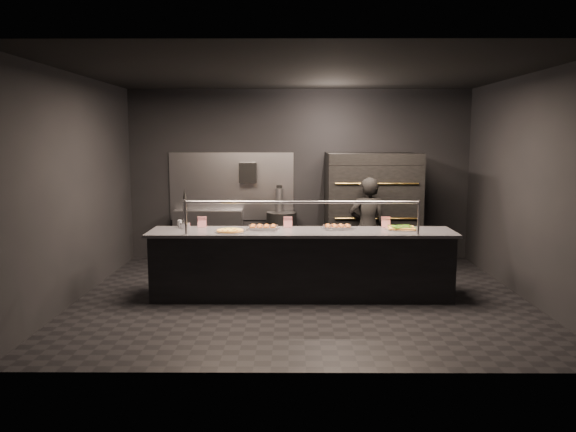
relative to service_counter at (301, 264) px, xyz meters
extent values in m
plane|color=black|center=(0.00, 0.00, -0.46)|extent=(6.00, 6.00, 0.00)
plane|color=black|center=(0.00, 0.00, 2.54)|extent=(6.00, 6.00, 0.00)
cube|color=black|center=(0.00, 2.50, 1.04)|extent=(6.00, 0.04, 3.00)
cube|color=black|center=(0.00, -2.50, 1.04)|extent=(6.00, 0.04, 3.00)
cube|color=black|center=(-3.00, 0.00, 1.04)|extent=(0.04, 5.00, 3.00)
cube|color=black|center=(3.00, 0.00, 1.04)|extent=(0.04, 5.00, 3.00)
cube|color=#99999E|center=(-1.20, 2.48, 0.84)|extent=(2.20, 0.02, 1.20)
cube|color=black|center=(0.00, 0.00, -0.02)|extent=(4.00, 0.70, 0.88)
cube|color=#36363B|center=(0.00, 0.00, 0.44)|extent=(4.10, 0.78, 0.04)
cylinder|color=#99999E|center=(-1.50, -0.30, 0.68)|extent=(0.03, 0.03, 0.45)
cylinder|color=#99999E|center=(1.50, -0.30, 0.68)|extent=(0.03, 0.03, 0.45)
cylinder|color=#99999E|center=(0.00, -0.30, 0.88)|extent=(3.00, 0.04, 0.04)
cube|color=black|center=(1.20, 1.90, -0.16)|extent=(1.50, 1.15, 0.60)
cube|color=black|center=(1.20, 1.90, 0.44)|extent=(1.50, 1.20, 0.55)
cube|color=black|center=(1.20, 1.90, 0.99)|extent=(1.50, 1.20, 0.55)
cube|color=black|center=(1.20, 1.90, 1.36)|extent=(1.50, 1.20, 0.18)
cylinder|color=gold|center=(1.20, 1.28, 0.44)|extent=(1.30, 0.02, 0.02)
cylinder|color=gold|center=(1.20, 1.28, 0.99)|extent=(1.30, 0.02, 0.02)
cube|color=#99999E|center=(-1.60, 2.32, -0.01)|extent=(1.20, 0.35, 0.90)
cube|color=black|center=(-0.90, 2.39, 1.09)|extent=(0.30, 0.20, 0.35)
cylinder|color=#B2B2B7|center=(-0.35, 2.40, 0.59)|extent=(0.14, 0.14, 0.45)
cube|color=black|center=(-0.35, 2.40, 0.84)|extent=(0.10, 0.06, 0.06)
cylinder|color=silver|center=(-1.60, 0.18, 0.50)|extent=(0.14, 0.14, 0.08)
cylinder|color=silver|center=(-1.60, 0.18, 0.68)|extent=(0.05, 0.05, 0.37)
cylinder|color=silver|center=(-1.60, 0.10, 0.84)|extent=(0.02, 0.10, 0.02)
cone|color=black|center=(-1.60, 0.18, 0.94)|extent=(0.05, 0.05, 0.14)
cylinder|color=silver|center=(-0.95, -0.12, 0.46)|extent=(0.41, 0.41, 0.01)
cylinder|color=gold|center=(-0.95, -0.12, 0.47)|extent=(0.36, 0.36, 0.02)
cylinder|color=gold|center=(-0.95, -0.12, 0.49)|extent=(0.31, 0.31, 0.01)
cube|color=silver|center=(-0.53, 0.11, 0.47)|extent=(0.46, 0.37, 0.02)
ellipsoid|color=#9C5821|center=(-0.67, 0.04, 0.50)|extent=(0.08, 0.08, 0.05)
ellipsoid|color=#9C5821|center=(-0.67, 0.18, 0.50)|extent=(0.08, 0.08, 0.05)
ellipsoid|color=#9C5821|center=(-0.57, 0.04, 0.50)|extent=(0.08, 0.08, 0.05)
ellipsoid|color=#9C5821|center=(-0.57, 0.18, 0.50)|extent=(0.08, 0.08, 0.05)
ellipsoid|color=#9C5821|center=(-0.48, 0.04, 0.50)|extent=(0.08, 0.08, 0.05)
ellipsoid|color=#9C5821|center=(-0.48, 0.18, 0.50)|extent=(0.08, 0.08, 0.05)
ellipsoid|color=#9C5821|center=(-0.39, 0.04, 0.50)|extent=(0.08, 0.08, 0.05)
ellipsoid|color=#9C5821|center=(-0.39, 0.18, 0.50)|extent=(0.08, 0.08, 0.05)
cube|color=silver|center=(0.50, 0.15, 0.47)|extent=(0.47, 0.41, 0.02)
ellipsoid|color=#9C5821|center=(0.36, 0.09, 0.49)|extent=(0.07, 0.07, 0.05)
ellipsoid|color=#9C5821|center=(0.36, 0.22, 0.49)|extent=(0.07, 0.07, 0.05)
ellipsoid|color=#9C5821|center=(0.45, 0.09, 0.49)|extent=(0.07, 0.07, 0.05)
ellipsoid|color=#9C5821|center=(0.45, 0.22, 0.49)|extent=(0.07, 0.07, 0.05)
ellipsoid|color=#9C5821|center=(0.54, 0.09, 0.49)|extent=(0.07, 0.07, 0.05)
ellipsoid|color=#9C5821|center=(0.54, 0.22, 0.49)|extent=(0.07, 0.07, 0.05)
ellipsoid|color=#9C5821|center=(0.63, 0.09, 0.49)|extent=(0.07, 0.07, 0.05)
ellipsoid|color=#9C5821|center=(0.63, 0.22, 0.49)|extent=(0.07, 0.07, 0.05)
cylinder|color=silver|center=(1.36, 0.10, 0.46)|extent=(0.44, 0.44, 0.01)
cube|color=gold|center=(1.36, 0.10, 0.48)|extent=(0.38, 0.34, 0.02)
cube|color=gold|center=(1.36, 0.10, 0.49)|extent=(0.36, 0.32, 0.01)
cube|color=#3D8B1F|center=(1.36, 0.10, 0.50)|extent=(0.34, 0.30, 0.01)
cylinder|color=silver|center=(-1.70, 0.28, 0.51)|extent=(0.06, 0.06, 0.10)
cylinder|color=silver|center=(-1.60, 0.28, 0.50)|extent=(0.04, 0.04, 0.08)
cube|color=white|center=(-1.38, 0.28, 0.53)|extent=(0.12, 0.04, 0.15)
cube|color=white|center=(-0.19, 0.28, 0.53)|extent=(0.12, 0.04, 0.15)
cube|color=white|center=(1.18, 0.28, 0.53)|extent=(0.12, 0.04, 0.15)
cylinder|color=black|center=(-0.31, 2.22, -0.03)|extent=(0.52, 0.52, 0.87)
imported|color=black|center=(1.04, 1.11, 0.32)|extent=(0.59, 0.41, 1.56)
camera|label=1|loc=(-0.14, -7.44, 1.70)|focal=35.00mm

